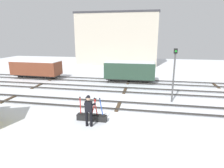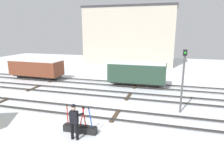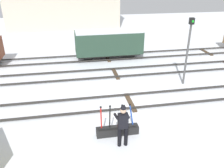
# 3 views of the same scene
# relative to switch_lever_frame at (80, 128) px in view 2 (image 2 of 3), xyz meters

# --- Properties ---
(ground_plane) EXTENTS (60.00, 60.00, 0.00)m
(ground_plane) POSITION_rel_switch_lever_frame_xyz_m (1.21, 2.51, -0.25)
(ground_plane) COLOR silver
(track_main_line) EXTENTS (44.00, 1.94, 0.18)m
(track_main_line) POSITION_rel_switch_lever_frame_xyz_m (1.21, 2.51, -0.14)
(track_main_line) COLOR #2D2B28
(track_main_line) RESTS_ON ground_plane
(track_siding_near) EXTENTS (44.00, 1.94, 0.18)m
(track_siding_near) POSITION_rel_switch_lever_frame_xyz_m (1.21, 6.56, -0.14)
(track_siding_near) COLOR #2D2B28
(track_siding_near) RESTS_ON ground_plane
(track_siding_far) EXTENTS (44.00, 1.94, 0.18)m
(track_siding_far) POSITION_rel_switch_lever_frame_xyz_m (1.21, 9.97, -0.14)
(track_siding_far) COLOR #2D2B28
(track_siding_far) RESTS_ON ground_plane
(switch_lever_frame) EXTENTS (1.80, 0.37, 1.45)m
(switch_lever_frame) POSITION_rel_switch_lever_frame_xyz_m (0.00, 0.00, 0.00)
(switch_lever_frame) COLOR black
(switch_lever_frame) RESTS_ON ground_plane
(rail_worker) EXTENTS (0.53, 0.69, 1.82)m
(rail_worker) POSITION_rel_switch_lever_frame_xyz_m (0.06, -0.70, 0.77)
(rail_worker) COLOR black
(rail_worker) RESTS_ON ground_plane
(signal_post) EXTENTS (0.24, 0.32, 4.03)m
(signal_post) POSITION_rel_switch_lever_frame_xyz_m (5.08, 4.27, 2.20)
(signal_post) COLOR #4C4C4C
(signal_post) RESTS_ON ground_plane
(apartment_building) EXTENTS (13.81, 5.89, 8.69)m
(apartment_building) POSITION_rel_switch_lever_frame_xyz_m (-2.18, 23.75, 4.10)
(apartment_building) COLOR beige
(apartment_building) RESTS_ON ground_plane
(freight_car_mid_siding) EXTENTS (5.26, 2.10, 2.24)m
(freight_car_mid_siding) POSITION_rel_switch_lever_frame_xyz_m (1.32, 9.97, 1.04)
(freight_car_mid_siding) COLOR #2D2B28
(freight_car_mid_siding) RESTS_ON ground_plane
(freight_car_far_end) EXTENTS (5.70, 2.21, 2.07)m
(freight_car_far_end) POSITION_rel_switch_lever_frame_xyz_m (-9.64, 9.97, 0.96)
(freight_car_far_end) COLOR #2D2B28
(freight_car_far_end) RESTS_ON ground_plane
(perched_bird_roof_left) EXTENTS (0.19, 0.28, 0.13)m
(perched_bird_roof_left) POSITION_rel_switch_lever_frame_xyz_m (2.61, 22.85, 8.50)
(perched_bird_roof_left) COLOR #514C47
(perched_bird_roof_left) RESTS_ON apartment_building
(perched_bird_roof_right) EXTENTS (0.25, 0.27, 0.13)m
(perched_bird_roof_right) POSITION_rel_switch_lever_frame_xyz_m (-7.72, 23.10, 8.50)
(perched_bird_roof_right) COLOR #333338
(perched_bird_roof_right) RESTS_ON apartment_building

